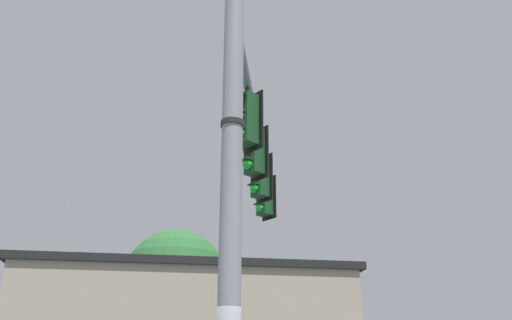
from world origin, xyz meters
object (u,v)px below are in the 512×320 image
at_px(traffic_light_nearest_pole, 246,119).
at_px(traffic_light_mid_inner, 253,151).
at_px(street_name_sign, 235,132).
at_px(traffic_light_arm_end, 264,196).
at_px(traffic_light_mid_outer, 259,176).

xyz_separation_m(traffic_light_nearest_pole, traffic_light_mid_inner, (1.10, -1.16, 0.00)).
distance_m(traffic_light_nearest_pole, street_name_sign, 2.08).
height_order(traffic_light_arm_end, street_name_sign, traffic_light_arm_end).
bearing_deg(traffic_light_mid_inner, traffic_light_nearest_pole, 133.51).
distance_m(traffic_light_mid_outer, traffic_light_arm_end, 1.60).
height_order(traffic_light_mid_inner, street_name_sign, traffic_light_mid_inner).
bearing_deg(traffic_light_mid_inner, traffic_light_arm_end, -46.49).
height_order(traffic_light_mid_outer, traffic_light_arm_end, same).
bearing_deg(traffic_light_nearest_pole, street_name_sign, 133.97).
distance_m(traffic_light_mid_outer, street_name_sign, 5.10).
distance_m(traffic_light_mid_inner, traffic_light_mid_outer, 1.60).
xyz_separation_m(traffic_light_mid_inner, traffic_light_mid_outer, (1.10, -1.16, 0.00)).
relative_size(traffic_light_mid_inner, traffic_light_arm_end, 1.00).
relative_size(traffic_light_nearest_pole, traffic_light_arm_end, 1.00).
relative_size(traffic_light_nearest_pole, traffic_light_mid_outer, 1.00).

